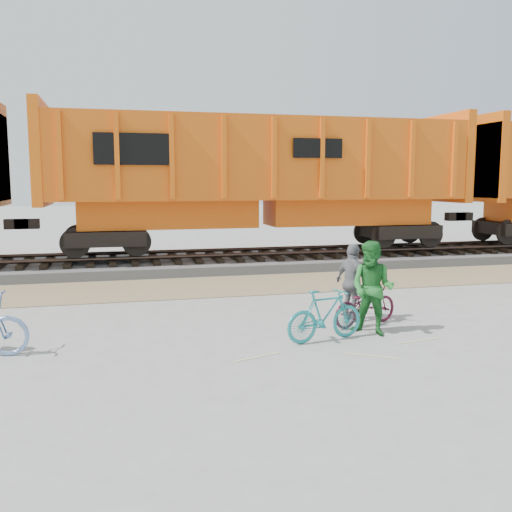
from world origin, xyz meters
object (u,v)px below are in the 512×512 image
(hopper_car_center, at_px, (261,176))
(person_woman, at_px, (353,283))
(person_man, at_px, (372,288))
(bicycle_teal, at_px, (325,315))
(bicycle_maroon, at_px, (365,304))

(hopper_car_center, xyz_separation_m, person_woman, (-0.15, -7.91, -2.22))
(person_man, bearing_deg, bicycle_teal, -122.12)
(bicycle_teal, relative_size, person_woman, 0.98)
(bicycle_maroon, relative_size, person_man, 0.91)
(bicycle_maroon, height_order, person_man, person_man)
(bicycle_teal, xyz_separation_m, person_woman, (1.07, 1.25, 0.32))
(hopper_car_center, distance_m, person_man, 9.21)
(bicycle_teal, xyz_separation_m, bicycle_maroon, (1.17, 0.85, -0.05))
(person_man, bearing_deg, bicycle_maroon, 122.00)
(hopper_car_center, height_order, bicycle_maroon, hopper_car_center)
(bicycle_maroon, bearing_deg, person_woman, -6.27)
(bicycle_teal, bearing_deg, person_man, -91.86)
(bicycle_maroon, relative_size, person_woman, 1.00)
(hopper_car_center, bearing_deg, person_woman, -91.06)
(hopper_car_center, relative_size, bicycle_maroon, 8.82)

